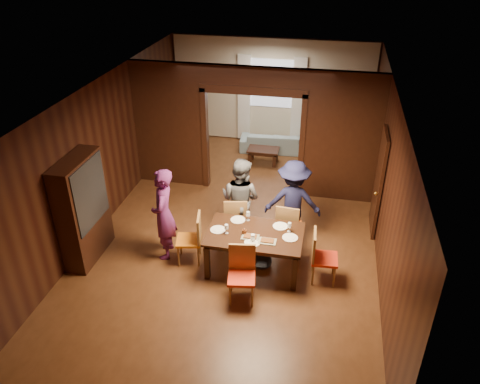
% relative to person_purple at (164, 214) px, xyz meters
% --- Properties ---
extents(floor, '(9.00, 9.00, 0.00)m').
position_rel_person_purple_xyz_m(floor, '(1.13, 1.19, -0.89)').
color(floor, '#4D2B15').
rests_on(floor, ground).
extents(ceiling, '(5.50, 9.00, 0.02)m').
position_rel_person_purple_xyz_m(ceiling, '(1.13, 1.19, 2.01)').
color(ceiling, silver).
rests_on(ceiling, room_walls).
extents(room_walls, '(5.52, 9.01, 2.90)m').
position_rel_person_purple_xyz_m(room_walls, '(1.13, 3.08, 0.62)').
color(room_walls, black).
rests_on(room_walls, floor).
extents(person_purple, '(0.54, 0.71, 1.77)m').
position_rel_person_purple_xyz_m(person_purple, '(0.00, 0.00, 0.00)').
color(person_purple, '#61215F').
rests_on(person_purple, floor).
extents(person_grey, '(0.99, 0.88, 1.70)m').
position_rel_person_purple_xyz_m(person_grey, '(1.24, 0.86, -0.04)').
color(person_grey, '#525459').
rests_on(person_grey, floor).
extents(person_navy, '(1.13, 0.70, 1.68)m').
position_rel_person_purple_xyz_m(person_navy, '(2.24, 1.00, -0.05)').
color(person_navy, '#161738').
rests_on(person_navy, floor).
extents(sofa, '(1.84, 0.84, 0.52)m').
position_rel_person_purple_xyz_m(sofa, '(1.31, 5.04, -0.63)').
color(sofa, '#89A5B3').
rests_on(sofa, floor).
extents(serving_bowl, '(0.37, 0.37, 0.09)m').
position_rel_person_purple_xyz_m(serving_bowl, '(1.81, 0.02, -0.08)').
color(serving_bowl, black).
rests_on(serving_bowl, dining_table).
extents(dining_table, '(1.68, 1.04, 0.76)m').
position_rel_person_purple_xyz_m(dining_table, '(1.69, -0.08, -0.51)').
color(dining_table, black).
rests_on(dining_table, floor).
extents(coffee_table, '(0.80, 0.50, 0.40)m').
position_rel_person_purple_xyz_m(coffee_table, '(1.16, 4.21, -0.69)').
color(coffee_table, black).
rests_on(coffee_table, floor).
extents(chair_left, '(0.52, 0.52, 0.97)m').
position_rel_person_purple_xyz_m(chair_left, '(0.48, -0.10, -0.40)').
color(chair_left, orange).
rests_on(chair_left, floor).
extents(chair_right, '(0.46, 0.46, 0.97)m').
position_rel_person_purple_xyz_m(chair_right, '(2.92, -0.15, -0.40)').
color(chair_right, red).
rests_on(chair_right, floor).
extents(chair_far_l, '(0.52, 0.52, 0.97)m').
position_rel_person_purple_xyz_m(chair_far_l, '(1.17, 0.75, -0.40)').
color(chair_far_l, red).
rests_on(chair_far_l, floor).
extents(chair_far_r, '(0.48, 0.48, 0.97)m').
position_rel_person_purple_xyz_m(chair_far_r, '(2.20, 0.73, -0.40)').
color(chair_far_r, '#DC5414').
rests_on(chair_far_r, floor).
extents(chair_near, '(0.50, 0.50, 0.97)m').
position_rel_person_purple_xyz_m(chair_near, '(1.62, -0.92, -0.40)').
color(chair_near, red).
rests_on(chair_near, floor).
extents(hutch, '(0.40, 1.20, 2.00)m').
position_rel_person_purple_xyz_m(hutch, '(-1.40, -0.31, 0.11)').
color(hutch, black).
rests_on(hutch, floor).
extents(door_right, '(0.06, 0.90, 2.10)m').
position_rel_person_purple_xyz_m(door_right, '(3.83, 1.69, 0.16)').
color(door_right, black).
rests_on(door_right, floor).
extents(window_far, '(1.20, 0.03, 1.30)m').
position_rel_person_purple_xyz_m(window_far, '(1.13, 5.63, 0.81)').
color(window_far, silver).
rests_on(window_far, back_wall).
extents(curtain_left, '(0.35, 0.06, 2.40)m').
position_rel_person_purple_xyz_m(curtain_left, '(0.38, 5.59, 0.36)').
color(curtain_left, white).
rests_on(curtain_left, back_wall).
extents(curtain_right, '(0.35, 0.06, 2.40)m').
position_rel_person_purple_xyz_m(curtain_right, '(1.88, 5.59, 0.36)').
color(curtain_right, white).
rests_on(curtain_right, back_wall).
extents(plate_left, '(0.27, 0.27, 0.01)m').
position_rel_person_purple_xyz_m(plate_left, '(1.03, -0.11, -0.12)').
color(plate_left, silver).
rests_on(plate_left, dining_table).
extents(plate_far_l, '(0.27, 0.27, 0.01)m').
position_rel_person_purple_xyz_m(plate_far_l, '(1.32, 0.27, -0.12)').
color(plate_far_l, silver).
rests_on(plate_far_l, dining_table).
extents(plate_far_r, '(0.27, 0.27, 0.01)m').
position_rel_person_purple_xyz_m(plate_far_r, '(2.10, 0.22, -0.12)').
color(plate_far_r, white).
rests_on(plate_far_r, dining_table).
extents(plate_right, '(0.27, 0.27, 0.01)m').
position_rel_person_purple_xyz_m(plate_right, '(2.31, -0.09, -0.12)').
color(plate_right, silver).
rests_on(plate_right, dining_table).
extents(plate_near, '(0.27, 0.27, 0.01)m').
position_rel_person_purple_xyz_m(plate_near, '(1.69, -0.37, -0.12)').
color(plate_near, silver).
rests_on(plate_near, dining_table).
extents(platter_a, '(0.30, 0.20, 0.04)m').
position_rel_person_purple_xyz_m(platter_a, '(1.63, -0.22, -0.11)').
color(platter_a, gray).
rests_on(platter_a, dining_table).
extents(platter_b, '(0.30, 0.20, 0.04)m').
position_rel_person_purple_xyz_m(platter_b, '(1.94, -0.28, -0.11)').
color(platter_b, gray).
rests_on(platter_b, dining_table).
extents(wineglass_left, '(0.08, 0.08, 0.18)m').
position_rel_person_purple_xyz_m(wineglass_left, '(1.21, -0.18, -0.04)').
color(wineglass_left, white).
rests_on(wineglass_left, dining_table).
extents(wineglass_far, '(0.08, 0.08, 0.18)m').
position_rel_person_purple_xyz_m(wineglass_far, '(1.50, 0.31, -0.04)').
color(wineglass_far, silver).
rests_on(wineglass_far, dining_table).
extents(wineglass_right, '(0.08, 0.08, 0.18)m').
position_rel_person_purple_xyz_m(wineglass_right, '(2.27, 0.10, -0.04)').
color(wineglass_right, silver).
rests_on(wineglass_right, dining_table).
extents(tumbler, '(0.07, 0.07, 0.14)m').
position_rel_person_purple_xyz_m(tumbler, '(1.70, -0.32, -0.06)').
color(tumbler, white).
rests_on(tumbler, dining_table).
extents(condiment_jar, '(0.08, 0.08, 0.11)m').
position_rel_person_purple_xyz_m(condiment_jar, '(1.52, -0.14, -0.07)').
color(condiment_jar, '#4F2712').
rests_on(condiment_jar, dining_table).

